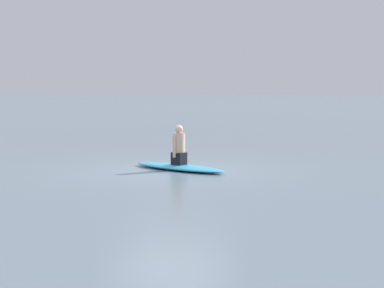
{
  "coord_description": "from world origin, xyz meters",
  "views": [
    {
      "loc": [
        12.11,
        6.93,
        1.8
      ],
      "look_at": [
        -0.41,
        0.31,
        0.58
      ],
      "focal_mm": 58.37,
      "sensor_mm": 36.0,
      "label": 1
    }
  ],
  "objects": [
    {
      "name": "surfboard",
      "position": [
        -0.2,
        0.09,
        0.06
      ],
      "size": [
        1.29,
        2.69,
        0.12
      ],
      "primitive_type": "ellipsoid",
      "rotation": [
        0.0,
        0.0,
        -1.81
      ],
      "color": "#339EC6",
      "rests_on": "ground"
    },
    {
      "name": "person_paddler",
      "position": [
        -0.2,
        0.09,
        0.53
      ],
      "size": [
        0.4,
        0.34,
        0.9
      ],
      "rotation": [
        0.0,
        0.0,
        -1.81
      ],
      "color": "black",
      "rests_on": "surfboard"
    },
    {
      "name": "ground_plane",
      "position": [
        0.0,
        0.0,
        0.0
      ],
      "size": [
        400.0,
        400.0,
        0.0
      ],
      "primitive_type": "plane",
      "color": "slate"
    }
  ]
}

